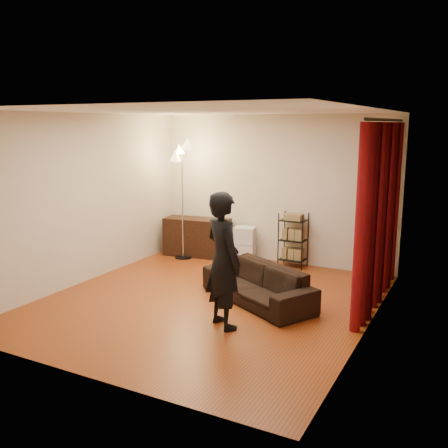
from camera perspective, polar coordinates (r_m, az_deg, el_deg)
The scene contains 14 objects.
floor at distance 7.32m, azimuth -1.80°, elevation -8.81°, with size 5.00×5.00×0.00m, color #893912.
ceiling at distance 6.88m, azimuth -1.94°, elevation 12.81°, with size 5.00×5.00×0.00m, color white.
wall_back at distance 9.21m, azimuth 5.81°, elevation 3.97°, with size 5.00×5.00×0.00m, color beige.
wall_front at distance 5.00m, azimuth -16.12°, elevation -2.68°, with size 5.00×5.00×0.00m, color beige.
wall_left at distance 8.30m, azimuth -15.54°, elevation 2.81°, with size 5.00×5.00×0.00m, color beige.
wall_right at distance 6.20m, azimuth 16.54°, elevation -0.03°, with size 5.00×5.00×0.00m, color beige.
curtain_rod at distance 7.22m, azimuth 18.10°, elevation 11.25°, with size 0.04×0.04×2.65m, color black.
curtain at distance 7.33m, azimuth 17.32°, elevation 1.02°, with size 0.22×2.65×2.55m, color #670907, non-canonical shape.
sofa at distance 7.22m, azimuth 3.84°, elevation -6.85°, with size 1.85×0.72×0.54m, color black.
person at distance 6.20m, azimuth -0.09°, elevation -4.18°, with size 0.63×0.41×1.73m, color black.
media_cabinet at distance 9.70m, azimuth -3.07°, elevation -1.50°, with size 1.26×0.47×0.74m, color black.
storage_boxes at distance 9.37m, azimuth 2.32°, elevation -2.25°, with size 0.39×0.31×0.64m, color beige, non-canonical shape.
wire_shelf at distance 8.99m, azimuth 7.90°, elevation -1.82°, with size 0.45×0.31×0.98m, color black, non-canonical shape.
floor_lamp at distance 9.41m, azimuth -4.77°, elevation 2.55°, with size 0.39×0.39×2.18m, color silver, non-canonical shape.
Camera 1 is at (3.39, -5.98, 2.52)m, focal length 40.00 mm.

